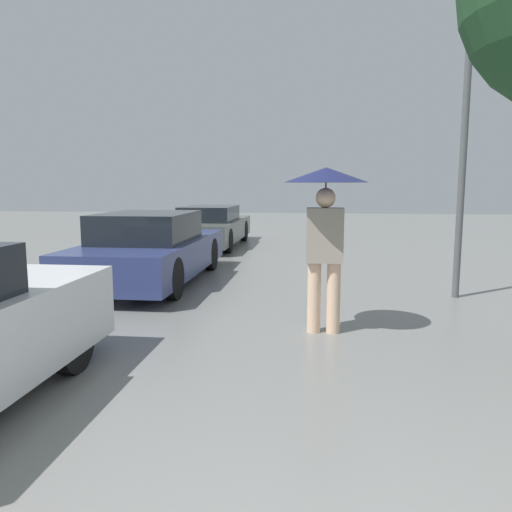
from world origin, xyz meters
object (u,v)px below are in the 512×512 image
object	(u,v)px
pedestrian	(325,209)
parked_car_middle	(151,250)
parked_car_farthest	(211,227)
street_lamp	(467,89)

from	to	relation	value
pedestrian	parked_car_middle	world-z (taller)	pedestrian
pedestrian	parked_car_farthest	world-z (taller)	pedestrian
pedestrian	street_lamp	size ratio (longest dim) A/B	0.39
parked_car_middle	parked_car_farthest	size ratio (longest dim) A/B	0.96
pedestrian	parked_car_farthest	size ratio (longest dim) A/B	0.42
street_lamp	parked_car_farthest	bearing A→B (deg)	130.44
parked_car_middle	street_lamp	bearing A→B (deg)	-7.16
street_lamp	parked_car_middle	bearing A→B (deg)	172.84
parked_car_middle	street_lamp	distance (m)	5.67
pedestrian	parked_car_farthest	distance (m)	8.68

